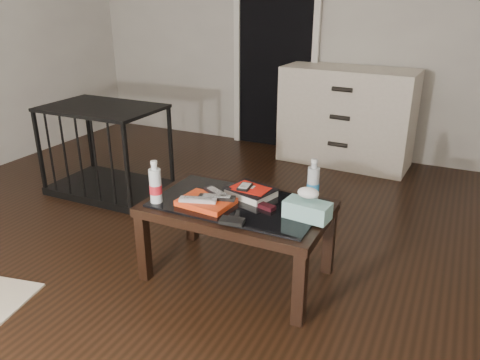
% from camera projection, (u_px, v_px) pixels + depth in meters
% --- Properties ---
extents(ground, '(5.00, 5.00, 0.00)m').
position_uv_depth(ground, '(184.00, 262.00, 2.85)').
color(ground, black).
rests_on(ground, ground).
extents(doorway, '(0.90, 0.08, 2.07)m').
position_uv_depth(doorway, '(276.00, 47.00, 4.70)').
color(doorway, black).
rests_on(doorway, ground).
extents(coffee_table, '(1.00, 0.60, 0.46)m').
position_uv_depth(coffee_table, '(237.00, 213.00, 2.58)').
color(coffee_table, black).
rests_on(coffee_table, ground).
extents(dresser, '(1.23, 0.57, 0.90)m').
position_uv_depth(dresser, '(346.00, 117.00, 4.38)').
color(dresser, beige).
rests_on(dresser, ground).
extents(pet_crate, '(0.90, 0.60, 0.71)m').
position_uv_depth(pet_crate, '(108.00, 165.00, 3.80)').
color(pet_crate, black).
rests_on(pet_crate, ground).
extents(magazines, '(0.30, 0.23, 0.03)m').
position_uv_depth(magazines, '(206.00, 202.00, 2.53)').
color(magazines, red).
rests_on(magazines, coffee_table).
extents(remote_silver, '(0.21, 0.11, 0.02)m').
position_uv_depth(remote_silver, '(198.00, 200.00, 2.50)').
color(remote_silver, '#B0AFB4').
rests_on(remote_silver, magazines).
extents(remote_black_front, '(0.21, 0.10, 0.02)m').
position_uv_depth(remote_black_front, '(217.00, 197.00, 2.53)').
color(remote_black_front, black).
rests_on(remote_black_front, magazines).
extents(remote_black_back, '(0.20, 0.14, 0.02)m').
position_uv_depth(remote_black_back, '(217.00, 193.00, 2.58)').
color(remote_black_back, black).
rests_on(remote_black_back, magazines).
extents(textbook, '(0.30, 0.26, 0.05)m').
position_uv_depth(textbook, '(251.00, 192.00, 2.63)').
color(textbook, black).
rests_on(textbook, coffee_table).
extents(dvd_mailers, '(0.22, 0.18, 0.01)m').
position_uv_depth(dvd_mailers, '(250.00, 187.00, 2.63)').
color(dvd_mailers, red).
rests_on(dvd_mailers, textbook).
extents(ipod, '(0.08, 0.11, 0.02)m').
position_uv_depth(ipod, '(245.00, 187.00, 2.61)').
color(ipod, black).
rests_on(ipod, dvd_mailers).
extents(flip_phone, '(0.10, 0.07, 0.02)m').
position_uv_depth(flip_phone, '(267.00, 207.00, 2.48)').
color(flip_phone, black).
rests_on(flip_phone, coffee_table).
extents(wallet, '(0.13, 0.09, 0.02)m').
position_uv_depth(wallet, '(232.00, 221.00, 2.33)').
color(wallet, black).
rests_on(wallet, coffee_table).
extents(water_bottle_left, '(0.08, 0.08, 0.24)m').
position_uv_depth(water_bottle_left, '(155.00, 182.00, 2.53)').
color(water_bottle_left, silver).
rests_on(water_bottle_left, coffee_table).
extents(water_bottle_right, '(0.08, 0.08, 0.24)m').
position_uv_depth(water_bottle_right, '(313.00, 180.00, 2.55)').
color(water_bottle_right, '#B4BABF').
rests_on(water_bottle_right, coffee_table).
extents(tissue_box, '(0.24, 0.14, 0.09)m').
position_uv_depth(tissue_box, '(307.00, 210.00, 2.37)').
color(tissue_box, teal).
rests_on(tissue_box, coffee_table).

